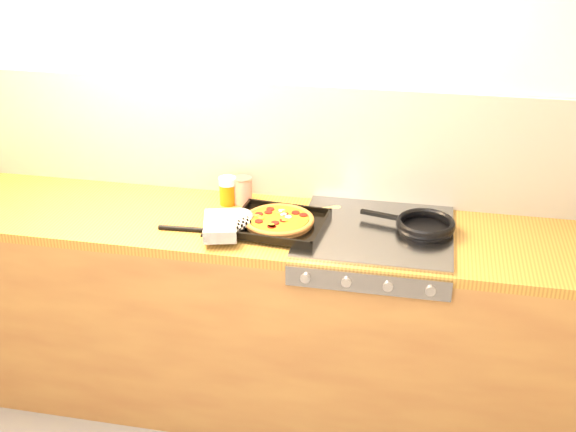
% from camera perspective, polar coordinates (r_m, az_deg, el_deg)
% --- Properties ---
extents(room_shell, '(3.20, 3.20, 3.20)m').
position_cam_1_polar(room_shell, '(3.09, -0.68, 5.93)').
color(room_shell, white).
rests_on(room_shell, ground).
extents(counter_run, '(3.20, 0.62, 0.90)m').
position_cam_1_polar(counter_run, '(3.15, -1.72, -7.91)').
color(counter_run, olive).
rests_on(counter_run, ground).
extents(stovetop, '(0.60, 0.56, 0.02)m').
position_cam_1_polar(stovetop, '(2.87, 6.95, -1.24)').
color(stovetop, gray).
rests_on(stovetop, counter_run).
extents(pizza_on_tray, '(0.49, 0.40, 0.06)m').
position_cam_1_polar(pizza_on_tray, '(2.85, -1.98, -0.46)').
color(pizza_on_tray, black).
rests_on(pizza_on_tray, stovetop).
extents(frying_pan, '(0.40, 0.28, 0.04)m').
position_cam_1_polar(frying_pan, '(2.88, 10.71, -0.72)').
color(frying_pan, black).
rests_on(frying_pan, stovetop).
extents(tomato_can, '(0.09, 0.09, 0.12)m').
position_cam_1_polar(tomato_can, '(3.09, -3.63, 2.03)').
color(tomato_can, maroon).
rests_on(tomato_can, counter_run).
extents(juice_glass, '(0.09, 0.09, 0.12)m').
position_cam_1_polar(juice_glass, '(3.08, -4.80, 2.01)').
color(juice_glass, '#C9600B').
rests_on(juice_glass, counter_run).
extents(wooden_spoon, '(0.28, 0.15, 0.02)m').
position_cam_1_polar(wooden_spoon, '(3.02, 2.12, 0.47)').
color(wooden_spoon, '#B0914A').
rests_on(wooden_spoon, counter_run).
extents(black_spatula, '(0.28, 0.09, 0.02)m').
position_cam_1_polar(black_spatula, '(2.88, -7.36, -1.11)').
color(black_spatula, black).
rests_on(black_spatula, counter_run).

